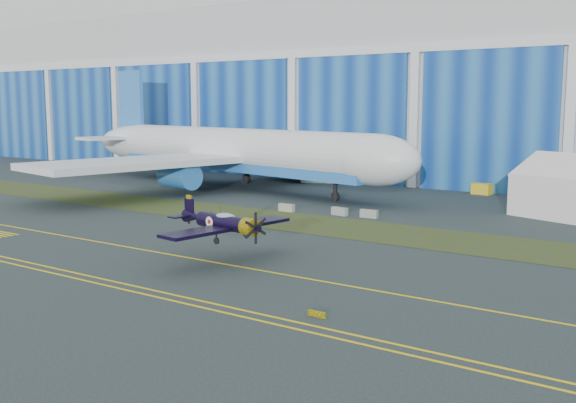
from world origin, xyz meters
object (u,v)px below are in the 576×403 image
Objects in this scene: jetliner at (235,103)px; tug at (482,189)px; warbird at (223,222)px; shipping_container at (319,175)px.

jetliner is 31.72× the size of tug.
jetliner reaches higher than warbird.
warbird is 5.05× the size of tug.
warbird is 49.15m from jetliner.
tug is at bearing 94.48° from warbird.
warbird is at bearing -86.94° from tug.
shipping_container is (6.71, 12.80, -11.45)m from jetliner.
jetliner is (-29.83, 37.88, 9.52)m from warbird.
jetliner is 15.06× the size of shipping_container.
tug is (33.01, 13.60, -11.88)m from jetliner.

